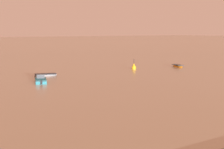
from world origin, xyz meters
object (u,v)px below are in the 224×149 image
motorboat_moored_0 (41,80)px  rowboat_moored_0 (46,75)px  rowboat_moored_1 (178,66)px  channel_buoy (134,67)px

motorboat_moored_0 → rowboat_moored_0: motorboat_moored_0 is taller
motorboat_moored_0 → rowboat_moored_1: (35.23, 4.02, -0.09)m
rowboat_moored_1 → channel_buoy: 11.24m
rowboat_moored_0 → channel_buoy: 20.63m
rowboat_moored_1 → channel_buoy: (-11.01, 2.26, 0.28)m
motorboat_moored_0 → rowboat_moored_1: 35.46m
motorboat_moored_0 → rowboat_moored_0: bearing=-9.0°
rowboat_moored_1 → rowboat_moored_0: bearing=108.1°
channel_buoy → motorboat_moored_0: bearing=-165.5°
rowboat_moored_1 → motorboat_moored_0: bearing=118.4°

